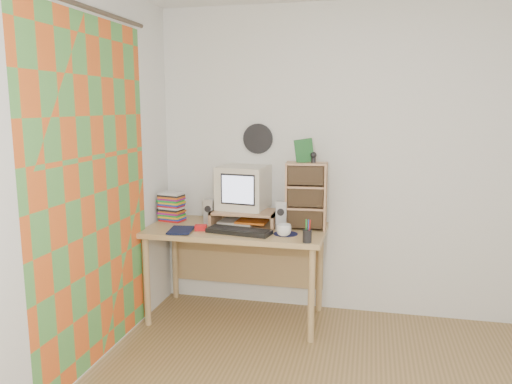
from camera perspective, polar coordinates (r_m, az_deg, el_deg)
The scene contains 20 objects.
back_wall at distance 4.09m, azimuth 13.11°, elevation 3.26°, with size 3.50×3.50×0.00m, color white.
left_wall at distance 2.93m, azimuth -23.57°, elevation 0.16°, with size 3.50×3.50×0.00m, color white.
curtain at distance 3.32m, azimuth -18.00°, elevation -0.20°, with size 2.20×2.20×0.00m, color #DB5A1F.
wall_disc at distance 4.16m, azimuth 0.22°, elevation 6.11°, with size 0.25×0.25×0.02m, color black.
desk at distance 4.04m, azimuth -2.08°, elevation -5.74°, with size 1.40×0.70×0.75m.
monitor_riser at distance 4.01m, azimuth -1.28°, elevation -2.49°, with size 0.52×0.30×0.12m.
crt_monitor at distance 4.03m, azimuth -1.60°, elevation 0.45°, with size 0.37×0.37×0.35m, color silver.
speaker_left at distance 4.06m, azimuth -5.35°, elevation -2.26°, with size 0.08×0.08×0.21m, color #B0B1B5.
speaker_right at distance 3.89m, azimuth 2.94°, elevation -2.65°, with size 0.08×0.08×0.22m, color #B0B1B5.
keyboard at distance 3.78m, azimuth -1.95°, elevation -4.49°, with size 0.49×0.16×0.03m, color black.
dvd_stack at distance 4.22m, azimuth -9.63°, elevation -1.47°, with size 0.19×0.13×0.27m, color brown, non-canonical shape.
cd_rack at distance 3.88m, azimuth 5.72°, elevation -0.45°, with size 0.31×0.17×0.52m, color tan.
mug at distance 3.69m, azimuth 3.20°, elevation -4.38°, with size 0.11×0.11×0.09m, color white.
diary at distance 3.89m, azimuth -9.84°, elevation -4.15°, with size 0.21×0.16×0.04m, color #0E1435.
mousepad at distance 3.76m, azimuth 3.41°, elevation -4.79°, with size 0.18×0.18×0.00m, color black.
pen_cup at distance 3.53m, azimuth 5.87°, elevation -4.77°, with size 0.06×0.06×0.13m, color black, non-canonical shape.
papers at distance 4.05m, azimuth -1.50°, elevation -3.49°, with size 0.28×0.20×0.04m, color beige, non-canonical shape.
red_box at distance 3.88m, azimuth -6.33°, elevation -4.07°, with size 0.09×0.06×0.04m, color red.
game_box at distance 3.84m, azimuth 5.52°, elevation 4.72°, with size 0.14×0.03×0.18m, color #17521F.
webcam at distance 3.83m, azimuth 6.59°, elevation 3.96°, with size 0.05×0.05×0.08m, color black, non-canonical shape.
Camera 1 is at (-0.01, -2.32, 1.70)m, focal length 35.00 mm.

